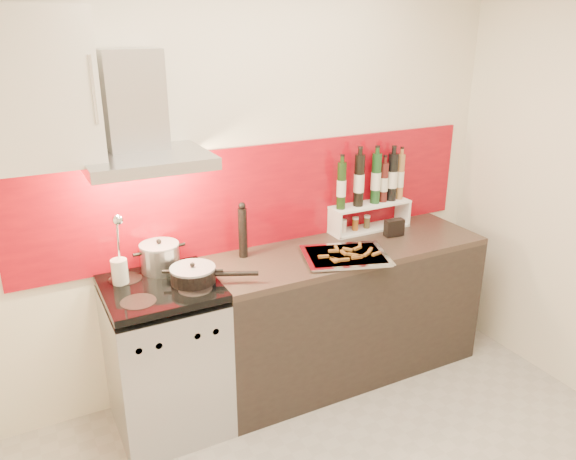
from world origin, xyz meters
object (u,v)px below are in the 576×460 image
saute_pan (194,274)px  pepper_mill (243,231)px  counter (345,310)px  stock_pot (160,257)px  range_stove (167,359)px  baking_tray (346,256)px

saute_pan → pepper_mill: 0.45m
counter → saute_pan: 1.14m
stock_pot → saute_pan: size_ratio=0.49×
counter → saute_pan: size_ratio=4.01×
range_stove → pepper_mill: 0.85m
counter → saute_pan: saute_pan is taller
range_stove → saute_pan: size_ratio=2.02×
range_stove → counter: bearing=0.2°
counter → baking_tray: size_ratio=3.04×
stock_pot → saute_pan: bearing=-62.1°
range_stove → saute_pan: bearing=-18.1°
range_stove → pepper_mill: size_ratio=2.64×
range_stove → baking_tray: (1.09, -0.14, 0.47)m
baking_tray → pepper_mill: bearing=150.4°
counter → baking_tray: bearing=-126.5°
range_stove → pepper_mill: bearing=16.5°
saute_pan → baking_tray: 0.92m
range_stove → pepper_mill: (0.56, 0.16, 0.63)m
range_stove → stock_pot: bearing=72.4°
range_stove → saute_pan: saute_pan is taller
pepper_mill → baking_tray: 0.63m
saute_pan → counter: bearing=3.5°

